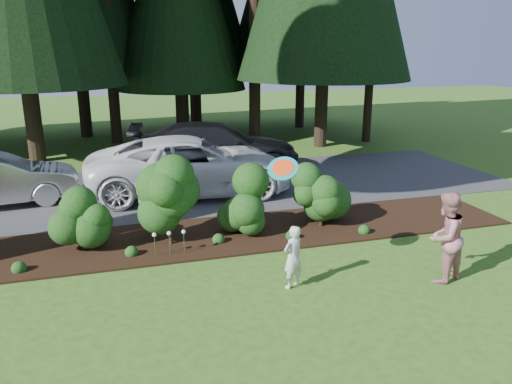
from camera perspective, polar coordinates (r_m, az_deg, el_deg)
The scene contains 10 objects.
ground at distance 8.52m, azimuth -5.66°, elevation -13.37°, with size 80.00×80.00×0.00m, color #355C1A.
mulch_bed at distance 11.41m, azimuth -8.81°, elevation -5.38°, with size 16.00×2.50×0.05m, color black.
driveway at distance 15.43m, azimuth -11.01°, elevation 0.24°, with size 22.00×6.00×0.03m, color #38383A.
shrub_row at distance 11.16m, azimuth -4.99°, elevation -1.47°, with size 6.53×1.60×1.61m.
lily_cluster at distance 10.42m, azimuth -9.90°, elevation -4.80°, with size 0.69×0.09×0.57m.
car_white_suv at distance 14.68m, azimuth -7.30°, elevation 3.03°, with size 2.77×6.02×1.67m, color white.
car_dark_suv at distance 17.33m, azimuth -4.63°, elevation 5.15°, with size 2.35×5.78×1.68m, color black.
child at distance 9.01m, azimuth 4.25°, elevation -7.41°, with size 0.43×0.28×1.18m, color silver.
adult at distance 9.77m, azimuth 20.78°, elevation -4.85°, with size 0.83×0.65×1.71m, color #A71633.
frisbee at distance 8.67m, azimuth 3.11°, elevation 2.72°, with size 0.61×0.48×0.47m.
Camera 1 is at (-1.31, -7.29, 4.21)m, focal length 35.00 mm.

